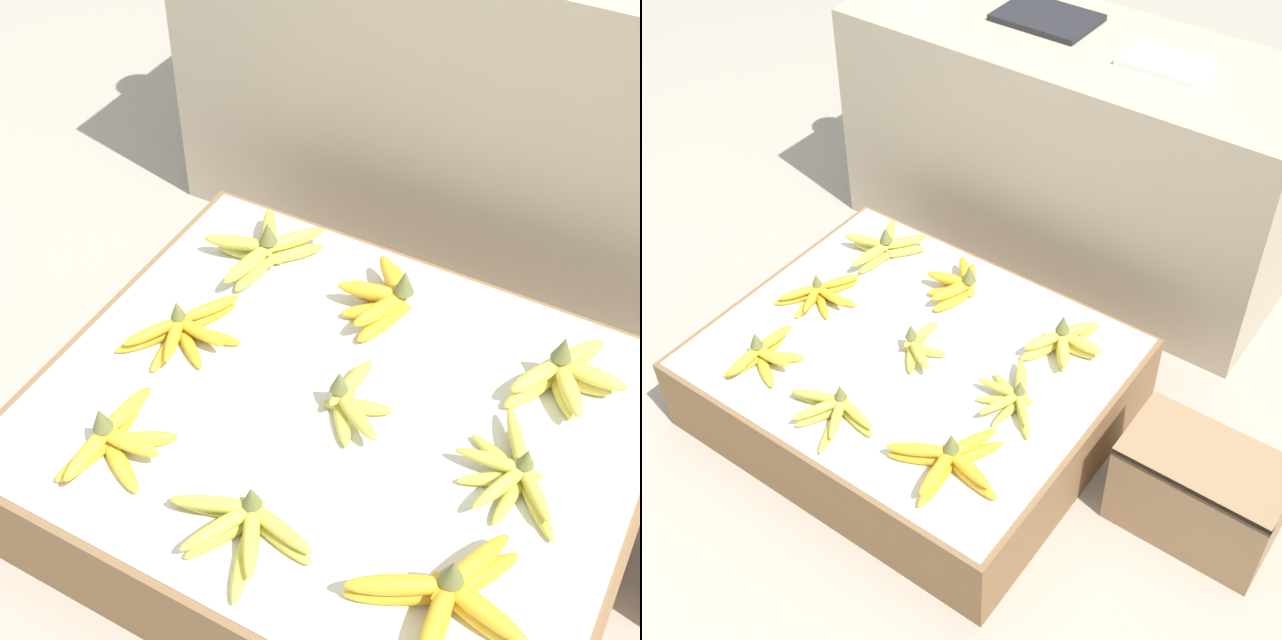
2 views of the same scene
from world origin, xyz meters
TOP-DOWN VIEW (x-y plane):
  - ground_plane at (0.00, 0.00)m, footprint 10.00×10.00m
  - display_platform at (0.00, 0.00)m, footprint 1.01×0.83m
  - back_vendor_table at (-0.05, 0.86)m, footprint 1.39×0.52m
  - wooden_crate at (0.76, 0.10)m, footprint 0.38×0.21m
  - banana_bunch_front_left at (-0.27, -0.25)m, footprint 0.14×0.21m
  - banana_bunch_front_midleft at (-0.01, -0.28)m, footprint 0.25×0.17m
  - banana_bunch_front_midright at (0.30, -0.25)m, footprint 0.28×0.26m
  - banana_bunch_middle_left at (-0.32, 0.01)m, footprint 0.20×0.22m
  - banana_bunch_middle_midleft at (0.02, 0.00)m, footprint 0.13×0.17m
  - banana_bunch_middle_midright at (0.31, 0.00)m, footprint 0.20×0.22m
  - banana_bunch_back_left at (-0.30, 0.26)m, footprint 0.21×0.24m
  - banana_bunch_back_midleft at (-0.03, 0.25)m, footprint 0.15×0.23m
  - banana_bunch_back_midright at (0.32, 0.22)m, footprint 0.18×0.23m
  - foam_tray_white at (0.21, 0.86)m, footprint 0.23×0.15m
  - foam_tray_dark at (-0.19, 0.90)m, footprint 0.28×0.20m

SIDE VIEW (x-z plane):
  - ground_plane at x=0.00m, z-range 0.00..0.00m
  - display_platform at x=0.00m, z-range 0.00..0.23m
  - wooden_crate at x=0.76m, z-range 0.00..0.27m
  - banana_bunch_middle_midright at x=0.31m, z-range 0.21..0.30m
  - banana_bunch_middle_left at x=-0.32m, z-range 0.21..0.30m
  - banana_bunch_front_midleft at x=-0.01m, z-range 0.21..0.30m
  - banana_bunch_middle_midleft at x=0.02m, z-range 0.21..0.30m
  - banana_bunch_front_left at x=-0.27m, z-range 0.21..0.31m
  - banana_bunch_back_left at x=-0.30m, z-range 0.21..0.31m
  - banana_bunch_back_midleft at x=-0.03m, z-range 0.21..0.32m
  - banana_bunch_front_midright at x=0.30m, z-range 0.21..0.32m
  - banana_bunch_back_midright at x=0.32m, z-range 0.21..0.32m
  - back_vendor_table at x=-0.05m, z-range 0.00..0.72m
  - foam_tray_white at x=0.21m, z-range 0.72..0.74m
  - foam_tray_dark at x=-0.19m, z-range 0.72..0.74m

